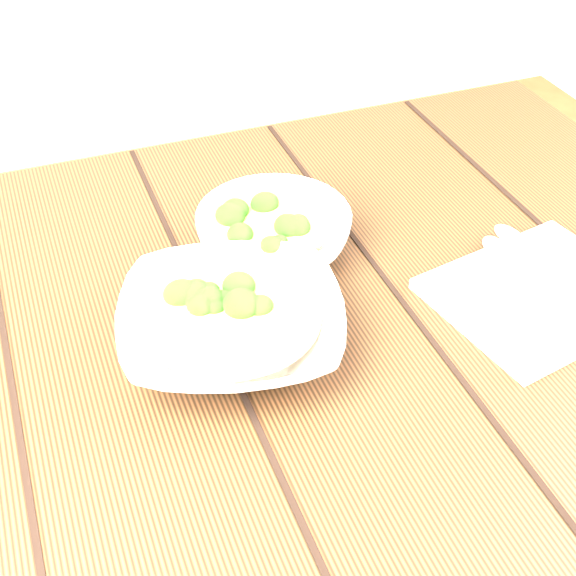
{
  "coord_description": "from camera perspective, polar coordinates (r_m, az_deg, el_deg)",
  "views": [
    {
      "loc": [
        -0.16,
        -0.58,
        1.3
      ],
      "look_at": [
        0.05,
        -0.01,
        0.8
      ],
      "focal_mm": 50.0,
      "sensor_mm": 36.0,
      "label": 1
    }
  ],
  "objects": [
    {
      "name": "table",
      "position": [
        0.9,
        -3.48,
        -8.67
      ],
      "size": [
        1.2,
        0.8,
        0.75
      ],
      "color": "black",
      "rests_on": "ground"
    },
    {
      "name": "soup_bowl_front",
      "position": [
        0.78,
        -4.02,
        -2.67
      ],
      "size": [
        0.27,
        0.27,
        0.06
      ],
      "color": "white",
      "rests_on": "table"
    },
    {
      "name": "soup_bowl_back",
      "position": [
        0.9,
        -1.02,
        3.97
      ],
      "size": [
        0.22,
        0.22,
        0.06
      ],
      "color": "white",
      "rests_on": "table"
    },
    {
      "name": "trivet",
      "position": [
        0.83,
        -7.45,
        -1.37
      ],
      "size": [
        0.11,
        0.11,
        0.02
      ],
      "primitive_type": "torus",
      "rotation": [
        0.0,
        0.0,
        0.22
      ],
      "color": "black",
      "rests_on": "table"
    },
    {
      "name": "napkin",
      "position": [
        0.89,
        17.46,
        -0.43
      ],
      "size": [
        0.24,
        0.21,
        0.01
      ],
      "primitive_type": "cube",
      "rotation": [
        0.0,
        0.0,
        0.19
      ],
      "color": "beige",
      "rests_on": "table"
    },
    {
      "name": "spoon_left",
      "position": [
        0.9,
        15.6,
        1.45
      ],
      "size": [
        0.04,
        0.18,
        0.01
      ],
      "color": "#B3AD9E",
      "rests_on": "napkin"
    },
    {
      "name": "spoon_right",
      "position": [
        0.93,
        16.76,
        2.42
      ],
      "size": [
        0.03,
        0.18,
        0.01
      ],
      "color": "#B3AD9E",
      "rests_on": "napkin"
    }
  ]
}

